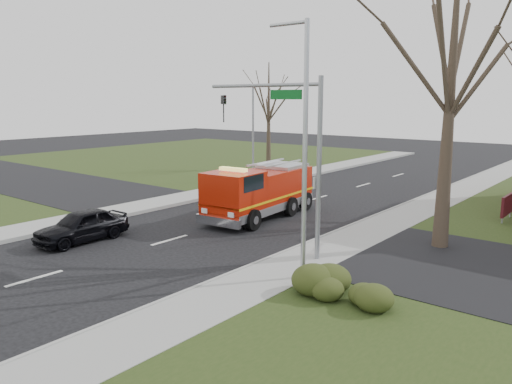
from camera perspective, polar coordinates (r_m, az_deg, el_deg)
The scene contains 13 objects.
ground at distance 21.88m, azimuth -9.86°, elevation -5.47°, with size 120.00×120.00×0.00m, color black.
sidewalk_right at distance 17.86m, azimuth 3.55°, elevation -8.78°, with size 2.40×80.00×0.15m, color #969691.
sidewalk_left at distance 26.72m, azimuth -18.69°, elevation -2.78°, with size 2.40×80.00×0.15m, color #969691.
cross_street_left at distance 42.65m, azimuth -25.91°, elevation 1.54°, with size 30.00×8.00×0.15m, color black.
health_center_sign at distance 27.30m, azimuth 26.78°, elevation -1.36°, with size 0.12×2.00×1.40m.
hedge_corner at distance 15.49m, azimuth 9.97°, elevation -10.02°, with size 2.80×2.00×0.90m, color #303F17.
bare_tree_near at distance 20.83m, azimuth 21.55°, elevation 13.79°, with size 6.00×6.00×12.00m.
bare_tree_left at distance 42.57m, azimuth 1.46°, elevation 10.00°, with size 4.50×4.50×9.00m.
traffic_signal_mast at distance 18.69m, azimuth 3.91°, elevation 6.63°, with size 5.29×0.18×6.80m.
streetlight_pole at distance 15.97m, azimuth 5.45°, elevation 5.37°, with size 1.48×0.16×8.40m.
utility_pole_far at distance 35.96m, azimuth -0.34°, elevation 6.61°, with size 0.14×0.14×7.00m, color gray.
fire_engine at distance 25.40m, azimuth 0.36°, elevation -0.10°, with size 3.21×7.22×2.83m.
parked_car_maroon at distance 22.52m, azimuth -19.29°, elevation -3.64°, with size 1.62×4.04×1.38m, color black.
Camera 1 is at (15.92, -13.76, 5.99)m, focal length 35.00 mm.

